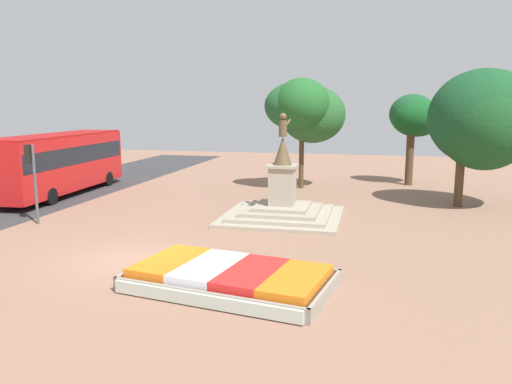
{
  "coord_description": "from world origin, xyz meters",
  "views": [
    {
      "loc": [
        7.76,
        -14.6,
        5.12
      ],
      "look_at": [
        3.78,
        2.58,
        2.04
      ],
      "focal_mm": 35.0,
      "sensor_mm": 36.0,
      "label": 1
    }
  ],
  "objects_px": {
    "traffic_light_mid_block": "(32,169)",
    "city_bus": "(59,160)",
    "statue_monument": "(282,204)",
    "flower_planter": "(229,278)"
  },
  "relations": [
    {
      "from": "flower_planter",
      "to": "traffic_light_mid_block",
      "type": "bearing_deg",
      "value": 151.99
    },
    {
      "from": "flower_planter",
      "to": "city_bus",
      "type": "xyz_separation_m",
      "value": [
        -13.66,
        12.24,
        1.72
      ]
    },
    {
      "from": "statue_monument",
      "to": "city_bus",
      "type": "xyz_separation_m",
      "value": [
        -13.58,
        3.18,
        1.32
      ]
    },
    {
      "from": "flower_planter",
      "to": "traffic_light_mid_block",
      "type": "distance_m",
      "value": 11.95
    },
    {
      "from": "flower_planter",
      "to": "city_bus",
      "type": "distance_m",
      "value": 18.42
    },
    {
      "from": "flower_planter",
      "to": "statue_monument",
      "type": "bearing_deg",
      "value": 90.52
    },
    {
      "from": "flower_planter",
      "to": "statue_monument",
      "type": "xyz_separation_m",
      "value": [
        -0.08,
        9.05,
        0.39
      ]
    },
    {
      "from": "traffic_light_mid_block",
      "to": "city_bus",
      "type": "height_order",
      "value": "city_bus"
    },
    {
      "from": "city_bus",
      "to": "traffic_light_mid_block",
      "type": "bearing_deg",
      "value": -63.95
    },
    {
      "from": "traffic_light_mid_block",
      "to": "city_bus",
      "type": "xyz_separation_m",
      "value": [
        -3.28,
        6.72,
        -0.43
      ]
    }
  ]
}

